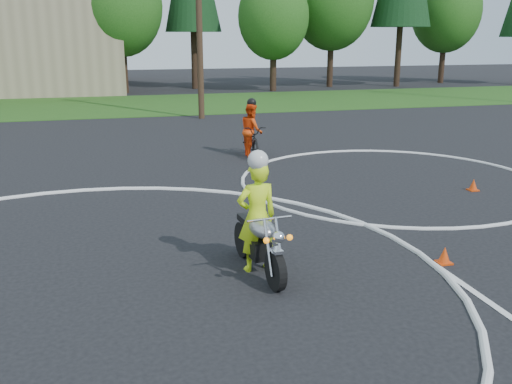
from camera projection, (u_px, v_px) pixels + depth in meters
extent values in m
cube|color=#1E4714|center=(93.00, 106.00, 31.18)|extent=(120.00, 10.00, 0.02)
torus|color=silver|center=(72.00, 291.00, 8.80)|extent=(12.12, 12.12, 0.12)
torus|color=silver|center=(390.00, 180.00, 15.41)|extent=(8.10, 8.10, 0.10)
cylinder|color=black|center=(276.00, 271.00, 8.78)|extent=(0.19, 0.64, 0.63)
cylinder|color=black|center=(243.00, 239.00, 10.11)|extent=(0.19, 0.64, 0.63)
cube|color=black|center=(257.00, 247.00, 9.46)|extent=(0.36, 0.61, 0.32)
ellipsoid|color=#A1A2A6|center=(262.00, 228.00, 9.16)|extent=(0.45, 0.71, 0.30)
cube|color=black|center=(251.00, 221.00, 9.65)|extent=(0.34, 0.66, 0.11)
cylinder|color=silver|center=(268.00, 247.00, 8.72)|extent=(0.09, 0.38, 0.85)
cylinder|color=silver|center=(279.00, 246.00, 8.79)|extent=(0.09, 0.38, 0.85)
cube|color=white|center=(276.00, 251.00, 8.67)|extent=(0.17, 0.25, 0.05)
cylinder|color=silver|center=(269.00, 219.00, 8.81)|extent=(0.74, 0.12, 0.04)
sphere|color=white|center=(279.00, 237.00, 8.53)|extent=(0.19, 0.19, 0.19)
sphere|color=orange|center=(266.00, 241.00, 8.49)|extent=(0.10, 0.10, 0.10)
sphere|color=orange|center=(290.00, 237.00, 8.62)|extent=(0.10, 0.10, 0.10)
cylinder|color=white|center=(258.00, 243.00, 9.93)|extent=(0.18, 0.85, 0.08)
imported|color=#D4FD1A|center=(257.00, 217.00, 9.37)|extent=(0.73, 0.52, 1.87)
sphere|color=silver|center=(258.00, 160.00, 9.07)|extent=(0.34, 0.34, 0.34)
imported|color=black|center=(252.00, 140.00, 18.42)|extent=(0.74, 1.97, 1.02)
imported|color=#F4420C|center=(252.00, 130.00, 18.33)|extent=(0.67, 0.85, 1.71)
sphere|color=black|center=(252.00, 103.00, 18.09)|extent=(0.30, 0.30, 0.30)
cone|color=#D73D0B|center=(444.00, 255.00, 9.84)|extent=(0.22, 0.22, 0.30)
cube|color=#D73D0B|center=(444.00, 262.00, 9.87)|extent=(0.24, 0.24, 0.03)
cone|color=#D73D0B|center=(473.00, 185.00, 14.43)|extent=(0.22, 0.22, 0.30)
cube|color=#D73D0B|center=(473.00, 190.00, 14.46)|extent=(0.24, 0.24, 0.03)
cylinder|color=#382619|center=(124.00, 68.00, 37.76)|extent=(0.44, 0.44, 3.24)
ellipsoid|color=#1E5116|center=(120.00, 6.00, 36.69)|extent=(5.40, 5.40, 6.48)
cylinder|color=#382619|center=(194.00, 61.00, 40.74)|extent=(0.44, 0.44, 3.96)
cylinder|color=#382619|center=(273.00, 70.00, 39.30)|extent=(0.44, 0.44, 2.88)
ellipsoid|color=#1E5116|center=(274.00, 16.00, 38.36)|extent=(4.80, 4.80, 5.76)
cylinder|color=#382619|center=(330.00, 62.00, 42.29)|extent=(0.44, 0.44, 3.60)
ellipsoid|color=#1E5116|center=(332.00, 0.00, 41.11)|extent=(6.00, 6.00, 7.20)
cylinder|color=#382619|center=(398.00, 57.00, 42.48)|extent=(0.44, 0.44, 4.32)
cylinder|color=#382619|center=(442.00, 62.00, 45.70)|extent=(0.44, 0.44, 3.24)
ellipsoid|color=#1E5116|center=(446.00, 11.00, 44.64)|extent=(5.40, 5.40, 6.48)
cylinder|color=#382619|center=(62.00, 71.00, 37.76)|extent=(0.44, 0.44, 2.88)
ellipsoid|color=#1E5116|center=(57.00, 16.00, 36.82)|extent=(4.80, 4.80, 5.76)
cylinder|color=#473321|center=(199.00, 7.00, 25.46)|extent=(0.28, 0.28, 10.00)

